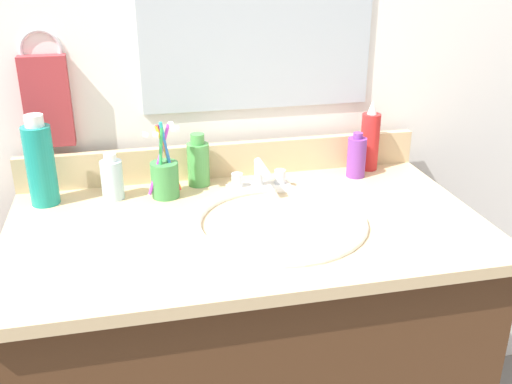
{
  "coord_description": "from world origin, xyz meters",
  "views": [
    {
      "loc": [
        -0.24,
        -1.16,
        1.38
      ],
      "look_at": [
        0.02,
        0.0,
        0.87
      ],
      "focal_mm": 41.31,
      "sensor_mm": 36.0,
      "label": 1
    }
  ],
  "objects_px": {
    "bottle_cream_purple": "(356,157)",
    "bottle_mouthwash_teal": "(40,163)",
    "bottle_toner_green": "(198,162)",
    "faucet": "(259,180)",
    "cup_green": "(165,176)",
    "bottle_spray_red": "(370,140)",
    "bottle_gel_clear": "(112,179)",
    "hand_towel": "(47,102)"
  },
  "relations": [
    {
      "from": "faucet",
      "to": "bottle_mouthwash_teal",
      "type": "relative_size",
      "value": 0.74
    },
    {
      "from": "bottle_toner_green",
      "to": "bottle_gel_clear",
      "type": "xyz_separation_m",
      "value": [
        -0.21,
        -0.04,
        -0.01
      ]
    },
    {
      "from": "bottle_cream_purple",
      "to": "bottle_toner_green",
      "type": "bearing_deg",
      "value": 175.2
    },
    {
      "from": "hand_towel",
      "to": "cup_green",
      "type": "distance_m",
      "value": 0.34
    },
    {
      "from": "faucet",
      "to": "bottle_spray_red",
      "type": "bearing_deg",
      "value": 14.62
    },
    {
      "from": "bottle_mouthwash_teal",
      "to": "cup_green",
      "type": "height_order",
      "value": "bottle_mouthwash_teal"
    },
    {
      "from": "faucet",
      "to": "cup_green",
      "type": "xyz_separation_m",
      "value": [
        -0.23,
        0.01,
        0.03
      ]
    },
    {
      "from": "hand_towel",
      "to": "bottle_gel_clear",
      "type": "xyz_separation_m",
      "value": [
        0.14,
        -0.11,
        -0.17
      ]
    },
    {
      "from": "bottle_spray_red",
      "to": "bottle_mouthwash_teal",
      "type": "relative_size",
      "value": 0.88
    },
    {
      "from": "hand_towel",
      "to": "bottle_spray_red",
      "type": "height_order",
      "value": "hand_towel"
    },
    {
      "from": "faucet",
      "to": "bottle_gel_clear",
      "type": "relative_size",
      "value": 1.4
    },
    {
      "from": "faucet",
      "to": "bottle_mouthwash_teal",
      "type": "xyz_separation_m",
      "value": [
        -0.51,
        0.04,
        0.07
      ]
    },
    {
      "from": "bottle_cream_purple",
      "to": "bottle_mouthwash_teal",
      "type": "height_order",
      "value": "bottle_mouthwash_teal"
    },
    {
      "from": "hand_towel",
      "to": "bottle_mouthwash_teal",
      "type": "relative_size",
      "value": 1.01
    },
    {
      "from": "hand_towel",
      "to": "cup_green",
      "type": "height_order",
      "value": "hand_towel"
    },
    {
      "from": "bottle_spray_red",
      "to": "hand_towel",
      "type": "bearing_deg",
      "value": 176.06
    },
    {
      "from": "bottle_gel_clear",
      "to": "cup_green",
      "type": "xyz_separation_m",
      "value": [
        0.13,
        -0.02,
        0.0
      ]
    },
    {
      "from": "bottle_gel_clear",
      "to": "bottle_cream_purple",
      "type": "relative_size",
      "value": 0.95
    },
    {
      "from": "bottle_mouthwash_teal",
      "to": "hand_towel",
      "type": "bearing_deg",
      "value": 78.75
    },
    {
      "from": "faucet",
      "to": "bottle_toner_green",
      "type": "height_order",
      "value": "bottle_toner_green"
    },
    {
      "from": "bottle_cream_purple",
      "to": "bottle_spray_red",
      "type": "bearing_deg",
      "value": 40.05
    },
    {
      "from": "bottle_toner_green",
      "to": "faucet",
      "type": "bearing_deg",
      "value": -27.6
    },
    {
      "from": "bottle_mouthwash_teal",
      "to": "bottle_cream_purple",
      "type": "bearing_deg",
      "value": 0.23
    },
    {
      "from": "faucet",
      "to": "bottle_cream_purple",
      "type": "bearing_deg",
      "value": 8.21
    },
    {
      "from": "faucet",
      "to": "bottle_cream_purple",
      "type": "relative_size",
      "value": 1.33
    },
    {
      "from": "hand_towel",
      "to": "bottle_toner_green",
      "type": "bearing_deg",
      "value": -10.88
    },
    {
      "from": "bottle_cream_purple",
      "to": "bottle_mouthwash_teal",
      "type": "xyz_separation_m",
      "value": [
        -0.78,
        -0.0,
        0.05
      ]
    },
    {
      "from": "bottle_gel_clear",
      "to": "faucet",
      "type": "bearing_deg",
      "value": -4.91
    },
    {
      "from": "bottle_toner_green",
      "to": "bottle_gel_clear",
      "type": "height_order",
      "value": "bottle_toner_green"
    },
    {
      "from": "bottle_mouthwash_teal",
      "to": "bottle_gel_clear",
      "type": "bearing_deg",
      "value": -2.01
    },
    {
      "from": "bottle_cream_purple",
      "to": "cup_green",
      "type": "distance_m",
      "value": 0.5
    },
    {
      "from": "faucet",
      "to": "bottle_toner_green",
      "type": "bearing_deg",
      "value": 152.4
    },
    {
      "from": "hand_towel",
      "to": "bottle_gel_clear",
      "type": "height_order",
      "value": "hand_towel"
    },
    {
      "from": "bottle_gel_clear",
      "to": "cup_green",
      "type": "distance_m",
      "value": 0.13
    },
    {
      "from": "bottle_spray_red",
      "to": "bottle_gel_clear",
      "type": "xyz_separation_m",
      "value": [
        -0.68,
        -0.05,
        -0.03
      ]
    },
    {
      "from": "bottle_gel_clear",
      "to": "bottle_mouthwash_teal",
      "type": "distance_m",
      "value": 0.17
    },
    {
      "from": "bottle_spray_red",
      "to": "faucet",
      "type": "bearing_deg",
      "value": -165.38
    },
    {
      "from": "bottle_toner_green",
      "to": "bottle_gel_clear",
      "type": "bearing_deg",
      "value": -168.55
    },
    {
      "from": "bottle_gel_clear",
      "to": "bottle_mouthwash_teal",
      "type": "bearing_deg",
      "value": 177.99
    },
    {
      "from": "bottle_cream_purple",
      "to": "faucet",
      "type": "bearing_deg",
      "value": -171.79
    },
    {
      "from": "bottle_toner_green",
      "to": "cup_green",
      "type": "height_order",
      "value": "cup_green"
    },
    {
      "from": "bottle_toner_green",
      "to": "bottle_mouthwash_teal",
      "type": "bearing_deg",
      "value": -174.19
    }
  ]
}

